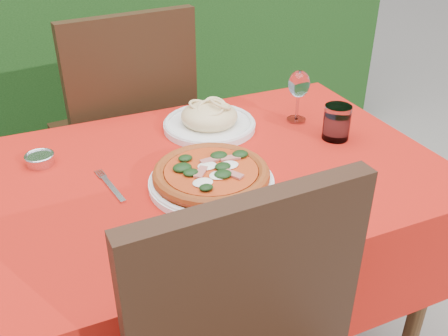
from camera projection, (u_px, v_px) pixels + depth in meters
name	position (u px, v px, depth m)	size (l,w,h in m)	color
dining_table	(211.00, 212.00, 1.45)	(1.26, 0.86, 0.75)	#432A15
chair_far	(127.00, 126.00, 1.93)	(0.53, 0.53, 1.05)	black
pizza_plate	(211.00, 176.00, 1.28)	(0.38, 0.38, 0.06)	white
pasta_plate	(209.00, 120.00, 1.57)	(0.29, 0.29, 0.08)	white
water_glass	(336.00, 124.00, 1.50)	(0.08, 0.08, 0.11)	silver
wine_glass	(299.00, 86.00, 1.57)	(0.07, 0.07, 0.17)	white
fork	(113.00, 189.00, 1.28)	(0.02, 0.19, 0.01)	silver
steel_ramekin	(40.00, 160.00, 1.38)	(0.07, 0.07, 0.03)	silver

